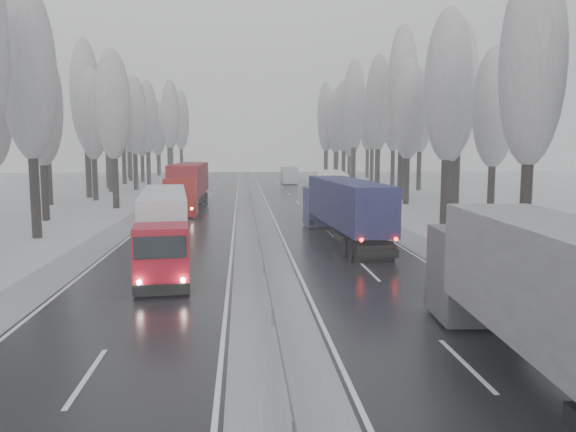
{
  "coord_description": "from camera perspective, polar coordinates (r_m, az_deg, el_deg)",
  "views": [
    {
      "loc": [
        -1.04,
        -14.85,
        6.14
      ],
      "look_at": [
        1.62,
        17.5,
        2.2
      ],
      "focal_mm": 35.0,
      "sensor_mm": 36.0,
      "label": 1
    }
  ],
  "objects": [
    {
      "name": "shoulder_right",
      "position": [
        46.64,
        9.29,
        -0.71
      ],
      "size": [
        2.4,
        200.0,
        0.04
      ],
      "primitive_type": "cube",
      "color": "#989A9F",
      "rests_on": "ground"
    },
    {
      "name": "tree_25",
      "position": [
        74.77,
        15.88,
        11.56
      ],
      "size": [
        3.6,
        3.6,
        19.44
      ],
      "color": "black",
      "rests_on": "ground"
    },
    {
      "name": "tree_74",
      "position": [
        115.22,
        -11.87,
        10.03
      ],
      "size": [
        3.6,
        3.6,
        19.68
      ],
      "color": "black",
      "rests_on": "ground"
    },
    {
      "name": "tree_75",
      "position": [
        120.57,
        -15.99,
        9.44
      ],
      "size": [
        3.6,
        3.6,
        18.6
      ],
      "color": "black",
      "rests_on": "ground"
    },
    {
      "name": "tree_29",
      "position": [
        94.28,
        10.7,
        10.17
      ],
      "size": [
        3.6,
        3.6,
        18.11
      ],
      "color": "black",
      "rests_on": "ground"
    },
    {
      "name": "tree_16",
      "position": [
        34.79,
        23.6,
        13.83
      ],
      "size": [
        3.6,
        3.6,
        16.53
      ],
      "color": "black",
      "rests_on": "ground"
    },
    {
      "name": "tree_28",
      "position": [
        88.76,
        6.73,
        11.07
      ],
      "size": [
        3.6,
        3.6,
        19.62
      ],
      "color": "black",
      "rests_on": "ground"
    },
    {
      "name": "tree_68",
      "position": [
        85.51,
        -15.39,
        9.77
      ],
      "size": [
        3.6,
        3.6,
        16.65
      ],
      "color": "black",
      "rests_on": "ground"
    },
    {
      "name": "tree_21",
      "position": [
        58.31,
        17.02,
        12.4
      ],
      "size": [
        3.6,
        3.6,
        18.62
      ],
      "color": "black",
      "rests_on": "ground"
    },
    {
      "name": "tree_60",
      "position": [
        51.93,
        -23.85,
        10.15
      ],
      "size": [
        3.6,
        3.6,
        14.84
      ],
      "color": "black",
      "rests_on": "ground"
    },
    {
      "name": "truck_grey_tarp",
      "position": [
        14.82,
        27.25,
        -8.01
      ],
      "size": [
        3.61,
        16.93,
        4.31
      ],
      "rotation": [
        0.0,
        0.0,
        -0.06
      ],
      "color": "#4D4D52",
      "rests_on": "ground"
    },
    {
      "name": "tree_71",
      "position": [
        100.28,
        -16.49,
        10.35
      ],
      "size": [
        3.6,
        3.6,
        19.61
      ],
      "color": "black",
      "rests_on": "ground"
    },
    {
      "name": "box_truck_distant",
      "position": [
        97.1,
        0.09,
        4.2
      ],
      "size": [
        2.6,
        8.07,
        3.0
      ],
      "rotation": [
        0.0,
        0.0,
        -0.02
      ],
      "color": "#B5B7BC",
      "rests_on": "ground"
    },
    {
      "name": "tree_70",
      "position": [
        95.4,
        -14.12,
        9.65
      ],
      "size": [
        3.6,
        3.6,
        17.09
      ],
      "color": "black",
      "rests_on": "ground"
    },
    {
      "name": "tree_24",
      "position": [
        68.9,
        11.57,
        12.66
      ],
      "size": [
        3.6,
        3.6,
        20.49
      ],
      "color": "black",
      "rests_on": "ground"
    },
    {
      "name": "median_guardrail",
      "position": [
        45.19,
        -3.34,
        -0.13
      ],
      "size": [
        0.12,
        200.0,
        0.76
      ],
      "color": "slate",
      "rests_on": "ground"
    },
    {
      "name": "tree_33",
      "position": [
        110.09,
        6.27,
        8.51
      ],
      "size": [
        3.6,
        3.6,
        14.33
      ],
      "color": "black",
      "rests_on": "ground"
    },
    {
      "name": "tree_77",
      "position": [
        128.96,
        -13.13,
        8.13
      ],
      "size": [
        3.6,
        3.6,
        14.32
      ],
      "color": "black",
      "rests_on": "ground"
    },
    {
      "name": "tree_18",
      "position": [
        44.91,
        15.97,
        12.49
      ],
      "size": [
        3.6,
        3.6,
        16.58
      ],
      "color": "black",
      "rests_on": "ground"
    },
    {
      "name": "tree_67",
      "position": [
        83.42,
        -17.78,
        9.96
      ],
      "size": [
        3.6,
        3.6,
        17.09
      ],
      "color": "black",
      "rests_on": "ground"
    },
    {
      "name": "tree_79",
      "position": [
        135.63,
        -13.03,
        8.81
      ],
      "size": [
        3.6,
        3.6,
        17.07
      ],
      "color": "black",
      "rests_on": "ground"
    },
    {
      "name": "tree_36",
      "position": [
        122.54,
        3.85,
        10.13
      ],
      "size": [
        3.6,
        3.6,
        20.23
      ],
      "color": "black",
      "rests_on": "ground"
    },
    {
      "name": "tree_38",
      "position": [
        133.16,
        3.9,
        9.25
      ],
      "size": [
        3.6,
        3.6,
        17.97
      ],
      "color": "black",
      "rests_on": "ground"
    },
    {
      "name": "tree_37",
      "position": [
        127.57,
        6.71,
        8.87
      ],
      "size": [
        3.6,
        3.6,
        16.37
      ],
      "color": "black",
      "rests_on": "ground"
    },
    {
      "name": "tree_19",
      "position": [
        50.59,
        20.25,
        10.22
      ],
      "size": [
        3.6,
        3.6,
        14.57
      ],
      "color": "black",
      "rests_on": "ground"
    },
    {
      "name": "tree_39",
      "position": [
        137.51,
        4.82,
        8.7
      ],
      "size": [
        3.6,
        3.6,
        16.19
      ],
      "color": "black",
      "rests_on": "ground"
    },
    {
      "name": "carriageway_right",
      "position": [
        45.7,
        3.26,
        -0.79
      ],
      "size": [
        7.5,
        200.0,
        0.03
      ],
      "primitive_type": "cube",
      "color": "black",
      "rests_on": "ground"
    },
    {
      "name": "tree_63",
      "position": [
        66.12,
        -23.44,
        10.49
      ],
      "size": [
        3.6,
        3.6,
        16.88
      ],
      "color": "black",
      "rests_on": "ground"
    },
    {
      "name": "tree_27",
      "position": [
        84.32,
        13.32,
        10.29
      ],
      "size": [
        3.6,
        3.6,
        17.62
      ],
      "color": "black",
      "rests_on": "ground"
    },
    {
      "name": "tree_73",
      "position": [
        109.49,
        -15.84,
        9.27
      ],
      "size": [
        3.6,
        3.6,
        17.22
      ],
      "color": "black",
      "rests_on": "ground"
    },
    {
      "name": "tree_22",
      "position": [
        63.22,
        12.12,
        10.49
      ],
      "size": [
        3.6,
        3.6,
        15.86
      ],
      "color": "black",
      "rests_on": "ground"
    },
    {
      "name": "truck_cream_box",
      "position": [
        51.55,
        4.29,
        2.66
      ],
      "size": [
        4.24,
        15.66,
        3.98
      ],
      "rotation": [
        0.0,
        0.0,
        -0.12
      ],
      "color": "#A0998E",
      "rests_on": "ground"
    },
    {
      "name": "tree_72",
      "position": [
        104.98,
        -14.68,
        8.68
      ],
      "size": [
        3.6,
        3.6,
        15.11
      ],
      "color": "black",
      "rests_on": "ground"
    },
    {
      "name": "tree_66",
      "position": [
        79.16,
        -17.42,
        9.29
      ],
      "size": [
        3.6,
        3.6,
        15.23
      ],
      "color": "black",
      "rests_on": "ground"
    },
    {
      "name": "truck_red_red",
      "position": [
        57.2,
        -10.07,
        3.33
      ],
      "size": [
        2.95,
        17.83,
        4.56
      ],
      "rotation": [
        0.0,
        0.0,
        -0.01
      ],
      "color": "#9A1008",
      "rests_on": "ground"
    },
    {
      "name": "shoulder_left",
      "position": [
        46.18,
        -16.1,
        -0.97
      ],
      "size": [
        2.4,
        200.0,
        0.04
      ],
      "primitive_type": "cube",
      "color": "#989A9F",
      "rests_on": "ground"
    },
    {
      "name": "tree_20",
      "position": [
        53.63,
        16.3,
        10.93
      ],
      "size": [
        3.6,
        3.6,
        15.71
      ],
      "color": "black",
      "rests_on": "ground"
    },
    {
      "name": "tree_65",
      "position": [
        74.32,
        -19.91,
        11.46
      ],
      "size": [
        3.6,
        3.6,
        19.48
      ],
      "color": "black",
      "rests_on": "ground"
    },
    {
      "name": "tree_30",
      "position": [
        98.29,
        5.71,
        10.03
      ],
      "size": [
        3.6,
        3.6,
        17.86
      ],
      "color": "black",
      "rests_on": "ground"
    },
    {
      "name": "carriageway_left",
      "position": [
        45.46,
        -9.97,
        -0.93
      ],
      "size": [
        7.5,
        200.0,
        0.03
      ],
      "primitive_type": "cube",
      "color": "black",
      "rests_on": "ground"
    },
    {
      "name": "tree_35",
      "position": [
        118.19,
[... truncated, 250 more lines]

